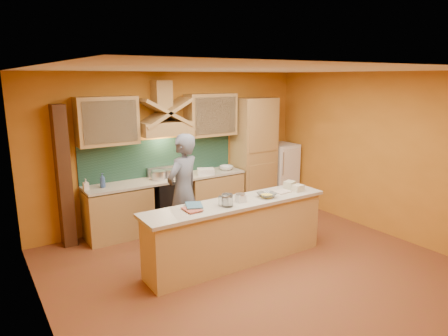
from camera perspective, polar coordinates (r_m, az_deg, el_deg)
floor at (r=6.00m, az=4.27°, el=-14.00°), size 5.50×5.00×0.01m
ceiling at (r=5.35m, az=4.78°, el=13.83°), size 5.50×5.00×0.01m
wall_back at (r=7.60m, az=-7.06°, el=2.88°), size 5.50×0.02×2.80m
wall_front at (r=3.93m, az=27.55°, el=-8.09°), size 5.50×0.02×2.80m
wall_left at (r=4.46m, az=-24.91°, el=-5.42°), size 0.02×5.00×2.80m
wall_right at (r=7.48m, az=21.48°, el=1.91°), size 0.02×5.00×2.80m
base_cabinet_left at (r=7.12m, az=-14.87°, el=-6.23°), size 1.10×0.60×0.86m
base_cabinet_right at (r=7.87m, az=-1.64°, el=-3.94°), size 1.10×0.60×0.86m
counter_top at (r=7.31m, az=-8.02°, el=-1.56°), size 3.00×0.62×0.04m
stove at (r=7.44m, az=-7.91°, el=-4.92°), size 0.60×0.58×0.90m
backsplash at (r=7.49m, az=-9.04°, el=1.50°), size 3.00×0.03×0.70m
range_hood at (r=7.19m, az=-8.42°, el=5.65°), size 0.92×0.50×0.24m
hood_chimney at (r=7.23m, az=-8.91°, el=10.29°), size 0.30×0.30×0.50m
upper_cabinet_left at (r=6.88m, az=-16.36°, el=6.47°), size 1.00×0.35×0.80m
upper_cabinet_right at (r=7.70m, az=-1.88°, el=7.60°), size 1.00×0.35×0.80m
pantry_column at (r=8.25m, az=4.26°, el=1.96°), size 0.80×0.60×2.30m
fridge at (r=8.82m, az=8.09°, el=-0.74°), size 0.58×0.60×1.30m
trim_column_left at (r=6.87m, az=-21.95°, el=-1.17°), size 0.20×0.30×2.30m
island_body at (r=5.98m, az=1.80°, el=-9.41°), size 2.80×0.55×0.88m
island_top at (r=5.81m, az=1.84°, el=-5.03°), size 2.90×0.62×0.05m
person at (r=6.42m, az=-5.86°, el=-3.30°), size 0.80×0.68×1.85m
pot_large at (r=7.22m, az=-9.35°, el=-1.14°), size 0.34×0.34×0.16m
pot_small at (r=7.30m, az=-7.67°, el=-0.96°), size 0.21×0.21×0.15m
soap_bottle_a at (r=6.82m, az=-19.13°, el=-2.24°), size 0.08×0.09×0.18m
soap_bottle_b at (r=6.88m, az=-16.97°, el=-1.69°), size 0.12×0.12×0.24m
bowl_back at (r=7.84m, az=0.34°, el=0.01°), size 0.31×0.31×0.08m
dish_rack at (r=7.49m, az=-2.61°, el=-0.51°), size 0.38×0.34×0.11m
book_lower at (r=5.39m, az=-5.58°, el=-6.14°), size 0.21×0.28×0.03m
book_upper at (r=5.53m, az=-5.45°, el=-5.40°), size 0.32×0.36×0.02m
jar_large at (r=5.56m, az=0.48°, el=-4.64°), size 0.17×0.17×0.18m
jar_small at (r=5.60m, az=-0.11°, el=-4.75°), size 0.16×0.16×0.13m
kitchen_scale at (r=5.78m, az=2.40°, el=-4.33°), size 0.14×0.14×0.11m
mixing_bowl at (r=6.03m, az=6.12°, el=-3.85°), size 0.28×0.28×0.07m
cloth at (r=6.32m, az=8.33°, el=-3.37°), size 0.26×0.20×0.02m
grocery_bag_a at (r=6.54m, az=9.37°, el=-2.38°), size 0.22×0.20×0.12m
grocery_bag_b at (r=6.41m, az=10.53°, el=-2.84°), size 0.18×0.14×0.10m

